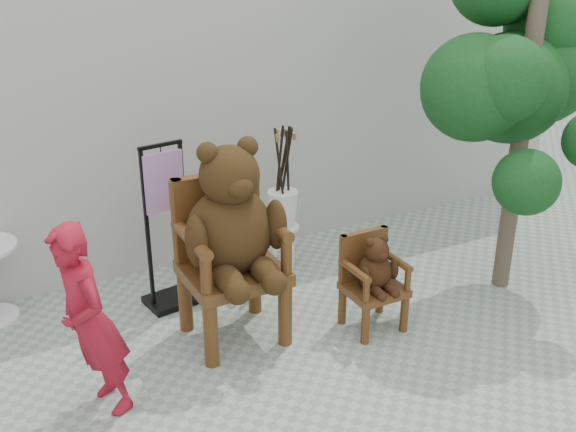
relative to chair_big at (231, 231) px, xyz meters
The scene contains 8 objects.
ground_plane 1.56m from the chair_big, 65.91° to the right, with size 60.00×60.00×0.00m, color #96A291.
back_wall 2.11m from the chair_big, 75.68° to the left, with size 9.00×1.00×3.00m, color #B4B2A8.
chair_big is the anchor object (origin of this frame).
chair_small 1.26m from the chair_big, 20.36° to the right, with size 0.47×0.46×0.85m.
person 1.32m from the chair_big, 160.25° to the right, with size 0.53×0.35×1.45m, color maroon.
display_stand 0.89m from the chair_big, 111.09° to the left, with size 0.50×0.41×1.51m.
stool_bucket 1.35m from the chair_big, 44.44° to the left, with size 0.32×0.32×1.45m.
tree 2.87m from the chair_big, ahead, with size 1.88×1.65×3.21m.
Camera 1 is at (-2.35, -3.35, 3.14)m, focal length 42.00 mm.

